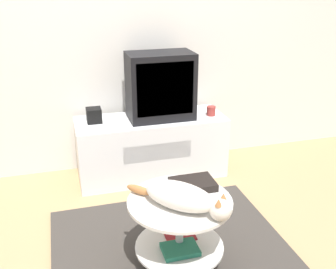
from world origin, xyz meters
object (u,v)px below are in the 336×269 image
at_px(tv, 160,86).
at_px(speaker, 94,115).
at_px(cat, 184,197).
at_px(dvd_box, 193,184).

relative_size(tv, speaker, 4.61).
bearing_deg(cat, dvd_box, 104.03).
bearing_deg(tv, speaker, 175.63).
bearing_deg(cat, speaker, 149.67).
relative_size(speaker, cat, 0.24).
xyz_separation_m(speaker, cat, (0.32, -1.28, -0.05)).
distance_m(tv, cat, 1.28).
height_order(tv, speaker, tv).
xyz_separation_m(tv, dvd_box, (-0.09, -1.05, -0.30)).
distance_m(dvd_box, cat, 0.23).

